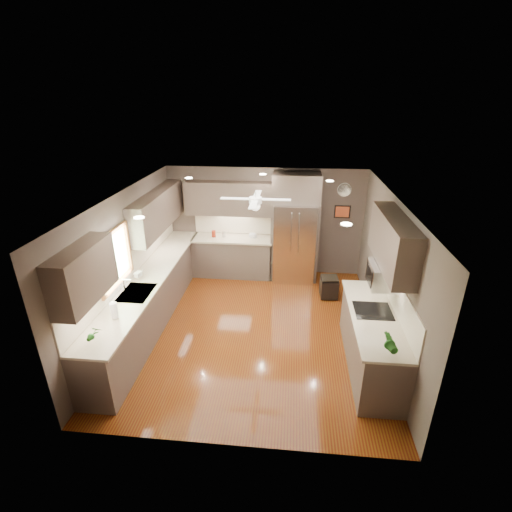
% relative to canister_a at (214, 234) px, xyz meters
% --- Properties ---
extents(floor, '(5.00, 5.00, 0.00)m').
position_rel_canister_a_xyz_m(floor, '(1.16, -2.19, -1.02)').
color(floor, '#53180B').
rests_on(floor, ground).
extents(ceiling, '(5.00, 5.00, 0.00)m').
position_rel_canister_a_xyz_m(ceiling, '(1.16, -2.19, 1.48)').
color(ceiling, white).
rests_on(ceiling, ground).
extents(wall_back, '(4.50, 0.00, 4.50)m').
position_rel_canister_a_xyz_m(wall_back, '(1.16, 0.31, 0.23)').
color(wall_back, brown).
rests_on(wall_back, ground).
extents(wall_front, '(4.50, 0.00, 4.50)m').
position_rel_canister_a_xyz_m(wall_front, '(1.16, -4.69, 0.23)').
color(wall_front, brown).
rests_on(wall_front, ground).
extents(wall_left, '(0.00, 5.00, 5.00)m').
position_rel_canister_a_xyz_m(wall_left, '(-1.09, -2.19, 0.23)').
color(wall_left, brown).
rests_on(wall_left, ground).
extents(wall_right, '(0.00, 5.00, 5.00)m').
position_rel_canister_a_xyz_m(wall_right, '(3.41, -2.19, 0.23)').
color(wall_right, brown).
rests_on(wall_right, ground).
extents(canister_a, '(0.12, 0.12, 0.15)m').
position_rel_canister_a_xyz_m(canister_a, '(0.00, 0.00, 0.00)').
color(canister_a, maroon).
rests_on(canister_a, back_run).
extents(canister_b, '(0.09, 0.09, 0.13)m').
position_rel_canister_a_xyz_m(canister_b, '(0.23, 0.01, -0.01)').
color(canister_b, silver).
rests_on(canister_b, back_run).
extents(soap_bottle, '(0.11, 0.11, 0.20)m').
position_rel_canister_a_xyz_m(soap_bottle, '(-0.92, -2.19, 0.02)').
color(soap_bottle, white).
rests_on(soap_bottle, left_run).
extents(potted_plant_left, '(0.15, 0.10, 0.29)m').
position_rel_canister_a_xyz_m(potted_plant_left, '(-0.79, -4.06, 0.07)').
color(potted_plant_left, '#1F5F1B').
rests_on(potted_plant_left, left_run).
extents(potted_plant_right, '(0.21, 0.19, 0.33)m').
position_rel_canister_a_xyz_m(potted_plant_right, '(3.07, -3.91, 0.09)').
color(potted_plant_right, '#1F5F1B').
rests_on(potted_plant_right, right_run).
extents(bowl, '(0.23, 0.23, 0.05)m').
position_rel_canister_a_xyz_m(bowl, '(0.90, 0.03, -0.06)').
color(bowl, beige).
rests_on(bowl, back_run).
extents(left_run, '(0.65, 4.70, 1.45)m').
position_rel_canister_a_xyz_m(left_run, '(-0.79, -2.04, -0.54)').
color(left_run, brown).
rests_on(left_run, ground).
extents(back_run, '(1.85, 0.65, 1.45)m').
position_rel_canister_a_xyz_m(back_run, '(0.44, 0.01, -0.54)').
color(back_run, brown).
rests_on(back_run, ground).
extents(uppers, '(4.50, 4.70, 0.95)m').
position_rel_canister_a_xyz_m(uppers, '(0.42, -1.48, 0.85)').
color(uppers, brown).
rests_on(uppers, wall_left).
extents(window, '(0.05, 1.12, 0.92)m').
position_rel_canister_a_xyz_m(window, '(-1.06, -2.69, 0.53)').
color(window, '#BFF2B2').
rests_on(window, wall_left).
extents(sink, '(0.50, 0.70, 0.32)m').
position_rel_canister_a_xyz_m(sink, '(-0.77, -2.69, -0.11)').
color(sink, silver).
rests_on(sink, left_run).
extents(refrigerator, '(1.06, 0.75, 2.45)m').
position_rel_canister_a_xyz_m(refrigerator, '(1.86, -0.04, 0.17)').
color(refrigerator, silver).
rests_on(refrigerator, ground).
extents(right_run, '(0.70, 2.20, 1.45)m').
position_rel_canister_a_xyz_m(right_run, '(3.09, -2.99, -0.54)').
color(right_run, brown).
rests_on(right_run, ground).
extents(microwave, '(0.43, 0.55, 0.34)m').
position_rel_canister_a_xyz_m(microwave, '(3.19, -2.74, 0.46)').
color(microwave, silver).
rests_on(microwave, wall_right).
extents(ceiling_fan, '(1.18, 1.18, 0.32)m').
position_rel_canister_a_xyz_m(ceiling_fan, '(1.16, -1.89, 1.31)').
color(ceiling_fan, white).
rests_on(ceiling_fan, ceiling).
extents(recessed_lights, '(2.84, 3.14, 0.01)m').
position_rel_canister_a_xyz_m(recessed_lights, '(1.12, -1.79, 1.47)').
color(recessed_lights, white).
rests_on(recessed_lights, ceiling).
extents(wall_clock, '(0.30, 0.03, 0.30)m').
position_rel_canister_a_xyz_m(wall_clock, '(2.91, 0.29, 1.03)').
color(wall_clock, white).
rests_on(wall_clock, wall_back).
extents(framed_print, '(0.36, 0.03, 0.30)m').
position_rel_canister_a_xyz_m(framed_print, '(2.91, 0.28, 0.53)').
color(framed_print, black).
rests_on(framed_print, wall_back).
extents(stool, '(0.38, 0.38, 0.45)m').
position_rel_canister_a_xyz_m(stool, '(2.62, -0.88, -0.78)').
color(stool, black).
rests_on(stool, ground).
extents(paper_towel, '(0.11, 0.11, 0.27)m').
position_rel_canister_a_xyz_m(paper_towel, '(-0.77, -3.48, 0.06)').
color(paper_towel, white).
rests_on(paper_towel, left_run).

